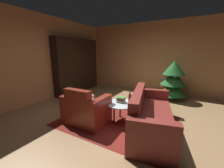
% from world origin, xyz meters
% --- Properties ---
extents(ground_plane, '(7.20, 7.20, 0.00)m').
position_xyz_m(ground_plane, '(0.00, 0.00, 0.00)').
color(ground_plane, '#97724D').
extents(wall_back, '(6.11, 0.06, 2.79)m').
position_xyz_m(wall_back, '(0.00, 3.03, 1.40)').
color(wall_back, tan).
rests_on(wall_back, ground).
extents(wall_left, '(0.06, 6.12, 2.79)m').
position_xyz_m(wall_left, '(-3.03, 0.00, 1.40)').
color(wall_left, tan).
rests_on(wall_left, ground).
extents(area_rug, '(2.59, 1.93, 0.01)m').
position_xyz_m(area_rug, '(-0.17, -0.14, 0.00)').
color(area_rug, maroon).
rests_on(area_rug, ground).
extents(bookshelf_unit, '(0.32, 2.19, 2.13)m').
position_xyz_m(bookshelf_unit, '(-2.78, 1.56, 1.08)').
color(bookshelf_unit, black).
rests_on(bookshelf_unit, ground).
extents(armchair_red, '(0.96, 0.72, 0.85)m').
position_xyz_m(armchair_red, '(-0.75, -0.55, 0.31)').
color(armchair_red, maroon).
rests_on(armchair_red, ground).
extents(couch_red, '(1.20, 2.08, 0.84)m').
position_xyz_m(couch_red, '(0.60, -0.12, 0.29)').
color(couch_red, maroon).
rests_on(couch_red, ground).
extents(coffee_table, '(0.71, 0.71, 0.44)m').
position_xyz_m(coffee_table, '(-0.09, -0.07, 0.40)').
color(coffee_table, black).
rests_on(coffee_table, ground).
extents(book_stack_on_table, '(0.23, 0.17, 0.12)m').
position_xyz_m(book_stack_on_table, '(-0.12, -0.02, 0.50)').
color(book_stack_on_table, '#38834F').
rests_on(book_stack_on_table, coffee_table).
extents(bottle_on_table, '(0.07, 0.07, 0.30)m').
position_xyz_m(bottle_on_table, '(0.10, -0.01, 0.56)').
color(bottle_on_table, '#4F1E19').
rests_on(bottle_on_table, coffee_table).
extents(decorated_tree, '(0.92, 0.92, 1.34)m').
position_xyz_m(decorated_tree, '(0.75, 2.26, 0.69)').
color(decorated_tree, brown).
rests_on(decorated_tree, ground).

